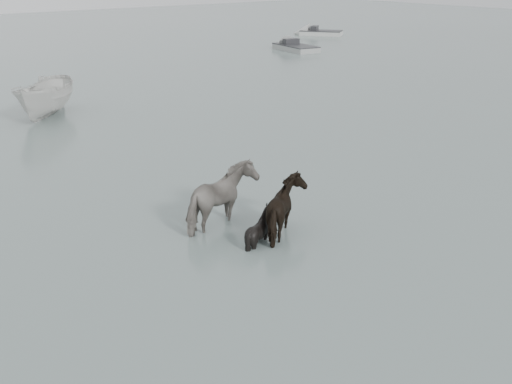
# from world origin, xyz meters

# --- Properties ---
(ground) EXTENTS (140.00, 140.00, 0.00)m
(ground) POSITION_xyz_m (0.00, 0.00, 0.00)
(ground) COLOR #556560
(ground) RESTS_ON ground
(pony_pinto) EXTENTS (2.18, 1.48, 1.68)m
(pony_pinto) POSITION_xyz_m (-0.22, 3.18, 0.84)
(pony_pinto) COLOR black
(pony_pinto) RESTS_ON ground
(pony_dark) EXTENTS (1.76, 1.86, 1.48)m
(pony_dark) POSITION_xyz_m (0.70, 1.85, 0.74)
(pony_dark) COLOR black
(pony_dark) RESTS_ON ground
(pony_black) EXTENTS (1.22, 1.14, 1.12)m
(pony_black) POSITION_xyz_m (-0.05, 1.95, 0.56)
(pony_black) COLOR black
(pony_black) RESTS_ON ground
(boat_small) EXTENTS (4.02, 4.17, 1.63)m
(boat_small) POSITION_xyz_m (0.82, 16.52, 0.81)
(boat_small) COLOR silver
(boat_small) RESTS_ON ground
(skiff_port) EXTENTS (2.38, 5.28, 0.75)m
(skiff_port) POSITION_xyz_m (21.72, 25.16, 0.38)
(skiff_port) COLOR gray
(skiff_port) RESTS_ON ground
(skiff_star) EXTENTS (4.05, 4.74, 0.75)m
(skiff_star) POSITION_xyz_m (29.74, 30.99, 0.38)
(skiff_star) COLOR #B9BAB5
(skiff_star) RESTS_ON ground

